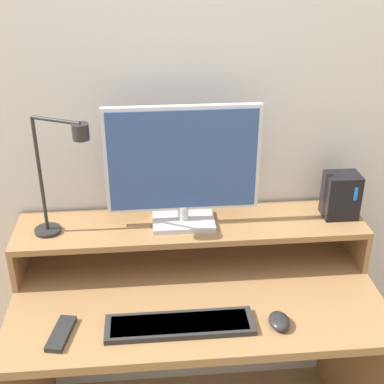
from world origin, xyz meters
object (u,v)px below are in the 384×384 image
(monitor, at_px, (183,166))
(router_dock, at_px, (341,195))
(remote_control, at_px, (61,334))
(keyboard, at_px, (180,325))
(mouse, at_px, (279,321))
(desk_lamp, at_px, (60,172))

(monitor, xyz_separation_m, router_dock, (0.56, 0.01, -0.14))
(monitor, distance_m, remote_control, 0.65)
(keyboard, distance_m, mouse, 0.31)
(remote_control, bearing_deg, router_dock, 20.53)
(mouse, bearing_deg, router_dock, 51.69)
(desk_lamp, distance_m, keyboard, 0.61)
(monitor, height_order, remote_control, monitor)
(router_dock, height_order, remote_control, router_dock)
(mouse, relative_size, remote_control, 0.57)
(keyboard, bearing_deg, desk_lamp, 139.80)
(mouse, bearing_deg, desk_lamp, 154.25)
(desk_lamp, distance_m, remote_control, 0.50)
(router_dock, bearing_deg, keyboard, -149.42)
(desk_lamp, distance_m, mouse, 0.83)
(router_dock, distance_m, keyboard, 0.73)
(monitor, height_order, mouse, monitor)
(desk_lamp, bearing_deg, keyboard, -40.20)
(router_dock, bearing_deg, monitor, -179.48)
(desk_lamp, relative_size, router_dock, 2.56)
(keyboard, height_order, mouse, mouse)
(router_dock, bearing_deg, remote_control, -159.47)
(keyboard, relative_size, remote_control, 2.92)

